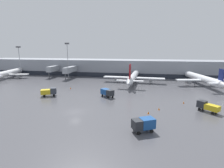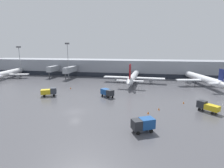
% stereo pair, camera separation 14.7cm
% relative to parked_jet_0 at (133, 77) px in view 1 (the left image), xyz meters
% --- Properties ---
extents(ground_plane, '(320.00, 320.00, 0.00)m').
position_rel_parked_jet_0_xyz_m(ground_plane, '(-11.71, -40.25, -2.79)').
color(ground_plane, '#4C4C51').
extents(terminal_building, '(160.00, 29.85, 9.00)m').
position_rel_parked_jet_0_xyz_m(terminal_building, '(-11.91, 21.63, 1.71)').
color(terminal_building, gray).
rests_on(terminal_building, ground_plane).
extents(parked_jet_0, '(27.59, 36.52, 9.53)m').
position_rel_parked_jet_0_xyz_m(parked_jet_0, '(0.00, 0.00, 0.00)').
color(parked_jet_0, silver).
rests_on(parked_jet_0, ground_plane).
extents(parked_jet_1, '(21.48, 34.32, 9.64)m').
position_rel_parked_jet_0_xyz_m(parked_jet_1, '(-65.52, 0.16, -0.19)').
color(parked_jet_1, white).
rests_on(parked_jet_1, ground_plane).
extents(parked_jet_2, '(21.63, 33.59, 8.39)m').
position_rel_parked_jet_0_xyz_m(parked_jet_2, '(28.75, -1.59, 0.18)').
color(parked_jet_2, silver).
rests_on(parked_jet_2, ground_plane).
extents(service_truck_0, '(5.21, 3.87, 2.67)m').
position_rel_parked_jet_0_xyz_m(service_truck_0, '(-25.60, -27.93, -1.27)').
color(service_truck_0, gold).
rests_on(service_truck_0, ground_plane).
extents(service_truck_1, '(4.95, 4.67, 2.49)m').
position_rel_parked_jet_0_xyz_m(service_truck_1, '(-6.70, -25.37, -1.25)').
color(service_truck_1, '#19478C').
rests_on(service_truck_1, ground_plane).
extents(service_truck_2, '(4.62, 3.73, 2.56)m').
position_rel_parked_jet_0_xyz_m(service_truck_2, '(4.93, -47.78, -1.21)').
color(service_truck_2, '#19478C').
rests_on(service_truck_2, ground_plane).
extents(service_truck_3, '(4.81, 4.82, 2.48)m').
position_rel_parked_jet_0_xyz_m(service_truck_3, '(20.27, -34.26, -1.37)').
color(service_truck_3, gold).
rests_on(service_truck_3, ground_plane).
extents(traffic_cone_0, '(0.40, 0.40, 0.62)m').
position_rel_parked_jet_0_xyz_m(traffic_cone_0, '(16.04, -28.28, -2.48)').
color(traffic_cone_0, orange).
rests_on(traffic_cone_0, ground_plane).
extents(traffic_cone_1, '(0.41, 0.41, 0.61)m').
position_rel_parked_jet_0_xyz_m(traffic_cone_1, '(8.74, -35.10, -2.49)').
color(traffic_cone_1, orange).
rests_on(traffic_cone_1, ground_plane).
extents(traffic_cone_2, '(0.40, 0.40, 0.73)m').
position_rel_parked_jet_0_xyz_m(traffic_cone_2, '(-23.02, -16.96, -2.43)').
color(traffic_cone_2, orange).
rests_on(traffic_cone_2, ground_plane).
extents(traffic_cone_3, '(0.44, 0.44, 0.58)m').
position_rel_parked_jet_0_xyz_m(traffic_cone_3, '(6.04, -38.30, -2.50)').
color(traffic_cone_3, orange).
rests_on(traffic_cone_3, ground_plane).
extents(apron_light_mast_1, '(1.80, 1.80, 16.59)m').
position_rel_parked_jet_0_xyz_m(apron_light_mast_1, '(-65.81, 10.79, 10.46)').
color(apron_light_mast_1, gray).
rests_on(apron_light_mast_1, ground_plane).
extents(apron_light_mast_3, '(1.80, 1.80, 18.32)m').
position_rel_parked_jet_0_xyz_m(apron_light_mast_3, '(-35.99, 10.11, 11.67)').
color(apron_light_mast_3, gray).
rests_on(apron_light_mast_3, ground_plane).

